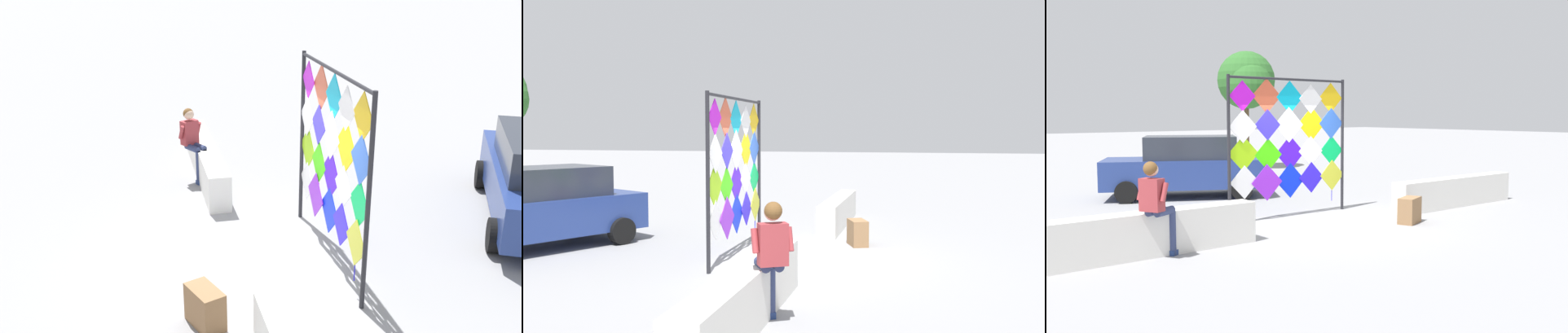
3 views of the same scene
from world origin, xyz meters
The scene contains 7 objects.
ground centered at (0.00, 0.00, 0.00)m, with size 120.00×120.00×0.00m, color gray.
plaza_ledge_left centered at (-4.08, -0.30, 0.37)m, with size 4.11×0.44×0.73m, color silver.
plaza_ledge_right centered at (4.08, -0.30, 0.37)m, with size 4.11×0.44×0.73m, color silver.
kite_display_rack centered at (0.01, 1.14, 1.80)m, with size 3.22×0.08×3.12m.
seated_vendor centered at (-3.93, -0.58, 0.94)m, with size 0.76×0.67×1.58m.
parked_car centered at (-0.38, 5.40, 0.86)m, with size 4.74×3.68×1.70m.
cardboard_box_large centered at (1.52, -1.08, 0.28)m, with size 0.60×0.33×0.55m, color olive.
Camera 2 is at (-10.82, -2.40, 2.42)m, focal length 40.02 mm.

